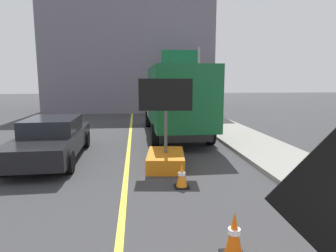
# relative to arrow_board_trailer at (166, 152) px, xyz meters

# --- Properties ---
(sidewalk_curb) EXTENTS (2.41, 48.00, 0.14)m
(sidewalk_curb) POSITION_rel_arrow_board_trailer_xyz_m (3.92, -2.28, -0.41)
(sidewalk_curb) COLOR gray
(sidewalk_curb) RESTS_ON ground
(lane_center_stripe) EXTENTS (0.14, 36.00, 0.01)m
(lane_center_stripe) POSITION_rel_arrow_board_trailer_xyz_m (-1.19, -2.28, -0.48)
(lane_center_stripe) COLOR yellow
(lane_center_stripe) RESTS_ON ground
(arrow_board_trailer) EXTENTS (1.60, 1.92, 2.70)m
(arrow_board_trailer) POSITION_rel_arrow_board_trailer_xyz_m (0.00, 0.00, 0.00)
(arrow_board_trailer) COLOR orange
(arrow_board_trailer) RESTS_ON ground
(box_truck) EXTENTS (2.67, 7.88, 3.23)m
(box_truck) POSITION_rel_arrow_board_trailer_xyz_m (0.99, 5.10, 1.29)
(box_truck) COLOR black
(box_truck) RESTS_ON ground
(pickup_car) EXTENTS (2.10, 5.14, 1.38)m
(pickup_car) POSITION_rel_arrow_board_trailer_xyz_m (-3.74, 1.42, 0.22)
(pickup_car) COLOR black
(pickup_car) RESTS_ON ground
(highway_guide_sign) EXTENTS (2.79, 0.27, 5.00)m
(highway_guide_sign) POSITION_rel_arrow_board_trailer_xyz_m (2.91, 12.53, 2.94)
(highway_guide_sign) COLOR gray
(highway_guide_sign) RESTS_ON ground
(far_building_block) EXTENTS (13.82, 8.94, 9.84)m
(far_building_block) POSITION_rel_arrow_board_trailer_xyz_m (-1.37, 19.23, 4.44)
(far_building_block) COLOR slate
(far_building_block) RESTS_ON ground
(traffic_cone_near_sign) EXTENTS (0.36, 0.36, 0.72)m
(traffic_cone_near_sign) POSITION_rel_arrow_board_trailer_xyz_m (0.55, -4.70, -0.13)
(traffic_cone_near_sign) COLOR black
(traffic_cone_near_sign) RESTS_ON ground
(traffic_cone_mid_lane) EXTENTS (0.36, 0.36, 0.61)m
(traffic_cone_mid_lane) POSITION_rel_arrow_board_trailer_xyz_m (0.22, -1.75, -0.18)
(traffic_cone_mid_lane) COLOR black
(traffic_cone_mid_lane) RESTS_ON ground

